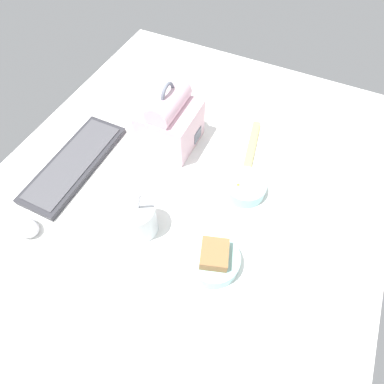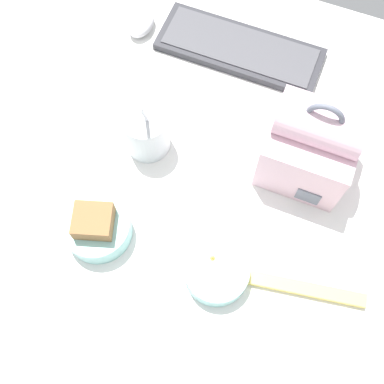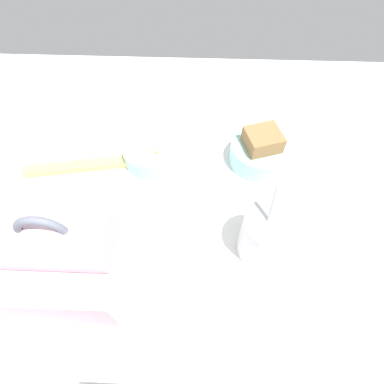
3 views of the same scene
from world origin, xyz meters
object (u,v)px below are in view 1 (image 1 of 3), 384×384
at_px(keyboard, 74,163).
at_px(bento_bowl_snacks, 244,187).
at_px(chopstick_case, 251,147).
at_px(bento_bowl_sandwich, 213,260).
at_px(lunch_bag, 170,122).
at_px(soup_cup, 139,219).
at_px(computer_mouse, 25,227).

xyz_separation_m(keyboard, bento_bowl_snacks, (0.13, -0.49, 0.01)).
bearing_deg(keyboard, chopstick_case, -57.82).
bearing_deg(bento_bowl_sandwich, keyboard, 78.01).
height_order(lunch_bag, bento_bowl_snacks, lunch_bag).
xyz_separation_m(lunch_bag, soup_cup, (-0.31, -0.07, -0.03)).
distance_m(keyboard, bento_bowl_snacks, 0.51).
relative_size(lunch_bag, chopstick_case, 1.00).
bearing_deg(computer_mouse, bento_bowl_sandwich, -75.38).
height_order(keyboard, lunch_bag, lunch_bag).
height_order(lunch_bag, bento_bowl_sandwich, lunch_bag).
bearing_deg(chopstick_case, computer_mouse, 139.84).
bearing_deg(bento_bowl_sandwich, chopstick_case, 5.63).
distance_m(computer_mouse, chopstick_case, 0.68).
xyz_separation_m(bento_bowl_sandwich, chopstick_case, (0.40, 0.04, -0.02)).
bearing_deg(lunch_bag, computer_mouse, 155.85).
distance_m(bento_bowl_sandwich, computer_mouse, 0.49).
bearing_deg(chopstick_case, soup_cup, 156.13).
height_order(keyboard, soup_cup, soup_cup).
bearing_deg(keyboard, bento_bowl_snacks, -75.30).
bearing_deg(computer_mouse, chopstick_case, -40.16).
xyz_separation_m(bento_bowl_sandwich, computer_mouse, (-0.12, 0.48, -0.01)).
xyz_separation_m(soup_cup, bento_bowl_sandwich, (-0.01, -0.21, -0.02)).
xyz_separation_m(keyboard, lunch_bag, (0.21, -0.22, 0.07)).
height_order(lunch_bag, soup_cup, lunch_bag).
height_order(bento_bowl_sandwich, bento_bowl_snacks, bento_bowl_sandwich).
relative_size(bento_bowl_sandwich, chopstick_case, 0.58).
distance_m(lunch_bag, soup_cup, 0.32).
distance_m(keyboard, computer_mouse, 0.23).
bearing_deg(computer_mouse, keyboard, 5.24).
bearing_deg(bento_bowl_snacks, computer_mouse, 127.32).
relative_size(lunch_bag, bento_bowl_sandwich, 1.73).
relative_size(bento_bowl_snacks, computer_mouse, 1.45).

